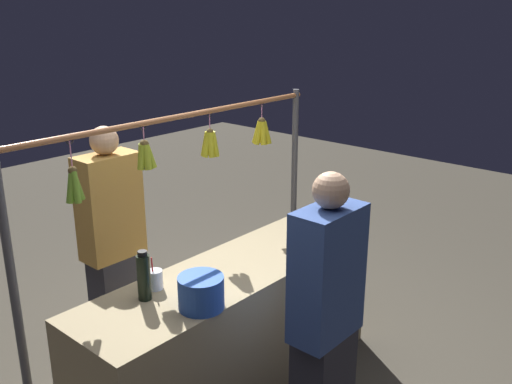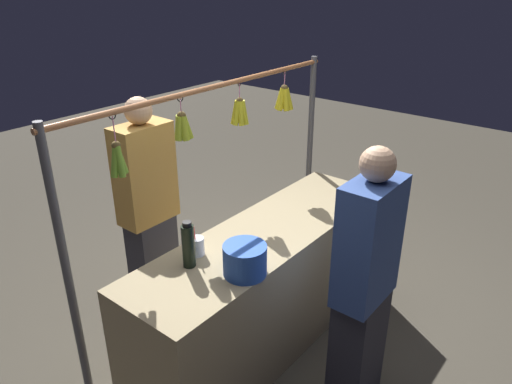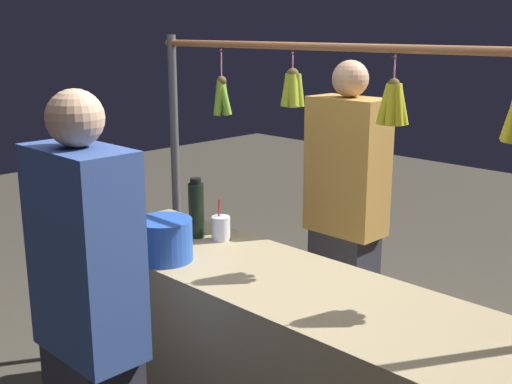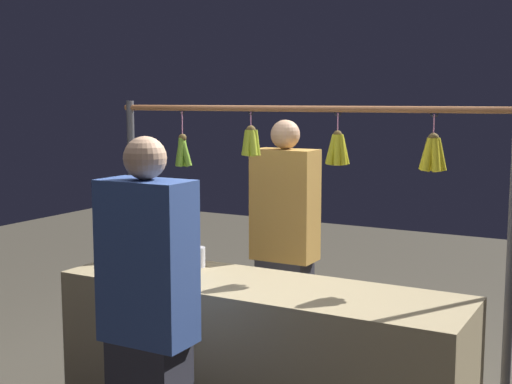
{
  "view_description": "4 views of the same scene",
  "coord_description": "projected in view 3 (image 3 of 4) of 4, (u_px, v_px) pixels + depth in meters",
  "views": [
    {
      "loc": [
        2.15,
        2.07,
        2.27
      ],
      "look_at": [
        -0.2,
        0.0,
        1.24
      ],
      "focal_mm": 39.97,
      "sensor_mm": 36.0,
      "label": 1
    },
    {
      "loc": [
        2.06,
        1.58,
        2.29
      ],
      "look_at": [
        0.1,
        0.0,
        1.13
      ],
      "focal_mm": 33.96,
      "sensor_mm": 36.0,
      "label": 2
    },
    {
      "loc": [
        -1.56,
        1.67,
        1.74
      ],
      "look_at": [
        0.09,
        0.0,
        1.14
      ],
      "focal_mm": 45.13,
      "sensor_mm": 36.0,
      "label": 3
    },
    {
      "loc": [
        -1.58,
        2.89,
        1.71
      ],
      "look_at": [
        0.02,
        0.0,
        1.27
      ],
      "focal_mm": 49.23,
      "sensor_mm": 36.0,
      "label": 4
    }
  ],
  "objects": [
    {
      "name": "drink_cup",
      "position": [
        221.0,
        228.0,
        2.83
      ],
      "size": [
        0.08,
        0.08,
        0.18
      ],
      "color": "silver",
      "rests_on": "market_counter"
    },
    {
      "name": "vendor_person",
      "position": [
        345.0,
        226.0,
        3.17
      ],
      "size": [
        0.38,
        0.2,
        1.59
      ],
      "color": "#2D2D38",
      "rests_on": "ground"
    },
    {
      "name": "market_counter",
      "position": [
        273.0,
        373.0,
        2.54
      ],
      "size": [
        2.02,
        0.58,
        0.83
      ],
      "primitive_type": "cube",
      "color": "tan",
      "rests_on": "ground"
    },
    {
      "name": "customer_person",
      "position": [
        91.0,
        342.0,
        2.03
      ],
      "size": [
        0.37,
        0.2,
        1.57
      ],
      "color": "#2D2D38",
      "rests_on": "ground"
    },
    {
      "name": "display_rack",
      "position": [
        348.0,
        163.0,
        2.59
      ],
      "size": [
        2.24,
        0.12,
        1.7
      ],
      "color": "#4C4C51",
      "rests_on": "ground"
    },
    {
      "name": "blue_bucket",
      "position": [
        164.0,
        240.0,
        2.58
      ],
      "size": [
        0.23,
        0.23,
        0.17
      ],
      "primitive_type": "cylinder",
      "color": "blue",
      "rests_on": "market_counter"
    },
    {
      "name": "water_bottle",
      "position": [
        196.0,
        209.0,
        2.85
      ],
      "size": [
        0.07,
        0.07,
        0.27
      ],
      "color": "black",
      "rests_on": "market_counter"
    }
  ]
}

